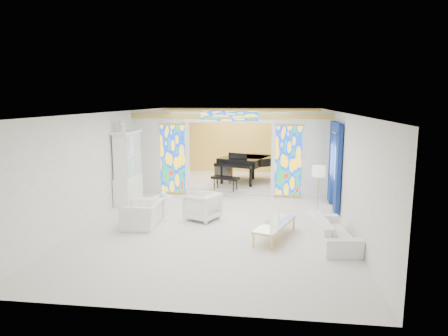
# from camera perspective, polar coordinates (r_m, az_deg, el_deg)

# --- Properties ---
(floor) EXTENTS (12.00, 12.00, 0.00)m
(floor) POSITION_cam_1_polar(r_m,az_deg,el_deg) (12.35, -0.19, -6.10)
(floor) COLOR silver
(floor) RESTS_ON ground
(ceiling) EXTENTS (7.00, 12.00, 0.02)m
(ceiling) POSITION_cam_1_polar(r_m,az_deg,el_deg) (11.89, -0.20, 7.95)
(ceiling) COLOR white
(ceiling) RESTS_ON wall_back
(wall_back) EXTENTS (7.00, 0.02, 3.00)m
(wall_back) POSITION_cam_1_polar(r_m,az_deg,el_deg) (17.95, 2.28, 3.75)
(wall_back) COLOR white
(wall_back) RESTS_ON floor
(wall_front) EXTENTS (7.00, 0.02, 3.00)m
(wall_front) POSITION_cam_1_polar(r_m,az_deg,el_deg) (6.27, -7.36, -7.70)
(wall_front) COLOR white
(wall_front) RESTS_ON floor
(wall_left) EXTENTS (0.02, 12.00, 3.00)m
(wall_left) POSITION_cam_1_polar(r_m,az_deg,el_deg) (12.95, -15.74, 1.06)
(wall_left) COLOR white
(wall_left) RESTS_ON floor
(wall_right) EXTENTS (0.02, 12.00, 3.00)m
(wall_right) POSITION_cam_1_polar(r_m,az_deg,el_deg) (12.09, 16.48, 0.44)
(wall_right) COLOR white
(wall_right) RESTS_ON floor
(partition_wall) EXTENTS (7.00, 0.22, 3.00)m
(partition_wall) POSITION_cam_1_polar(r_m,az_deg,el_deg) (13.97, 0.86, 2.68)
(partition_wall) COLOR white
(partition_wall) RESTS_ON floor
(stained_glass_left) EXTENTS (0.90, 0.04, 2.40)m
(stained_glass_left) POSITION_cam_1_polar(r_m,az_deg,el_deg) (14.28, -7.31, 1.32)
(stained_glass_left) COLOR gold
(stained_glass_left) RESTS_ON partition_wall
(stained_glass_right) EXTENTS (0.90, 0.04, 2.40)m
(stained_glass_right) POSITION_cam_1_polar(r_m,az_deg,el_deg) (13.84, 9.19, 1.01)
(stained_glass_right) COLOR gold
(stained_glass_right) RESTS_ON partition_wall
(stained_glass_transom) EXTENTS (2.00, 0.04, 0.34)m
(stained_glass_transom) POSITION_cam_1_polar(r_m,az_deg,el_deg) (13.77, 0.82, 7.44)
(stained_glass_transom) COLOR gold
(stained_glass_transom) RESTS_ON partition_wall
(alcove_platform) EXTENTS (6.80, 3.80, 0.18)m
(alcove_platform) POSITION_cam_1_polar(r_m,az_deg,el_deg) (16.29, 1.67, -1.88)
(alcove_platform) COLOR silver
(alcove_platform) RESTS_ON floor
(gold_curtain_back) EXTENTS (6.70, 0.10, 2.90)m
(gold_curtain_back) POSITION_cam_1_polar(r_m,az_deg,el_deg) (17.83, 2.25, 3.71)
(gold_curtain_back) COLOR gold
(gold_curtain_back) RESTS_ON wall_back
(chandelier) EXTENTS (0.48, 0.48, 0.30)m
(chandelier) POSITION_cam_1_polar(r_m,az_deg,el_deg) (15.86, 2.40, 6.76)
(chandelier) COLOR gold
(chandelier) RESTS_ON ceiling
(blue_drapes) EXTENTS (0.14, 1.85, 2.65)m
(blue_drapes) POSITION_cam_1_polar(r_m,az_deg,el_deg) (12.75, 15.56, 1.29)
(blue_drapes) COLOR navy
(blue_drapes) RESTS_ON wall_right
(china_cabinet) EXTENTS (0.56, 1.46, 2.72)m
(china_cabinet) POSITION_cam_1_polar(r_m,az_deg,el_deg) (13.44, -13.58, 0.04)
(china_cabinet) COLOR white
(china_cabinet) RESTS_ON floor
(armchair_left) EXTENTS (0.98, 1.11, 0.69)m
(armchair_left) POSITION_cam_1_polar(r_m,az_deg,el_deg) (10.90, -11.60, -6.57)
(armchair_left) COLOR white
(armchair_left) RESTS_ON floor
(armchair_right) EXTENTS (1.12, 1.11, 0.78)m
(armchair_right) POSITION_cam_1_polar(r_m,az_deg,el_deg) (11.37, -3.13, -5.49)
(armchair_right) COLOR silver
(armchair_right) RESTS_ON floor
(sofa) EXTENTS (1.08, 2.18, 0.61)m
(sofa) POSITION_cam_1_polar(r_m,az_deg,el_deg) (9.91, 15.24, -8.64)
(sofa) COLOR white
(sofa) RESTS_ON floor
(side_table) EXTENTS (0.66, 0.66, 0.67)m
(side_table) POSITION_cam_1_polar(r_m,az_deg,el_deg) (11.48, -8.69, -5.16)
(side_table) COLOR white
(side_table) RESTS_ON floor
(vase) EXTENTS (0.25, 0.25, 0.20)m
(vase) POSITION_cam_1_polar(r_m,az_deg,el_deg) (11.40, -8.73, -3.53)
(vase) COLOR white
(vase) RESTS_ON side_table
(coffee_table) EXTENTS (1.11, 1.85, 0.40)m
(coffee_table) POSITION_cam_1_polar(r_m,az_deg,el_deg) (9.94, 7.30, -7.97)
(coffee_table) COLOR white
(coffee_table) RESTS_ON floor
(floor_lamp) EXTENTS (0.49, 0.49, 1.53)m
(floor_lamp) POSITION_cam_1_polar(r_m,az_deg,el_deg) (11.59, 13.37, -0.80)
(floor_lamp) COLOR gold
(floor_lamp) RESTS_ON floor
(grand_piano) EXTENTS (2.53, 3.15, 1.21)m
(grand_piano) POSITION_cam_1_polar(r_m,az_deg,el_deg) (15.65, 3.55, 1.00)
(grand_piano) COLOR black
(grand_piano) RESTS_ON alcove_platform
(tv_console) EXTENTS (0.67, 0.48, 0.75)m
(tv_console) POSITION_cam_1_polar(r_m,az_deg,el_deg) (15.43, -0.06, -0.35)
(tv_console) COLOR brown
(tv_console) RESTS_ON alcove_platform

